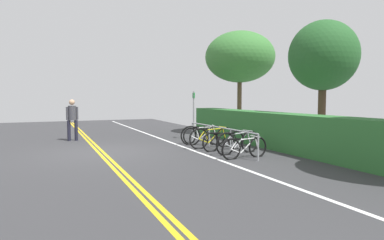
{
  "coord_description": "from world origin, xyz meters",
  "views": [
    {
      "loc": [
        11.29,
        -1.63,
        1.85
      ],
      "look_at": [
        1.25,
        2.81,
        1.09
      ],
      "focal_mm": 30.92,
      "sensor_mm": 36.0,
      "label": 1
    }
  ],
  "objects_px": {
    "bicycle_4": "(238,143)",
    "bicycle_3": "(224,141)",
    "bike_rack": "(219,132)",
    "bicycle_2": "(212,138)",
    "tree_near_left": "(240,57)",
    "bicycle_5": "(245,148)",
    "sign_post_near": "(194,110)",
    "bicycle_0": "(200,135)",
    "pedestrian": "(72,117)",
    "bicycle_1": "(203,135)",
    "tree_mid": "(323,56)"
  },
  "relations": [
    {
      "from": "bicycle_4",
      "to": "bicycle_3",
      "type": "bearing_deg",
      "value": -172.59
    },
    {
      "from": "bike_rack",
      "to": "bicycle_2",
      "type": "bearing_deg",
      "value": -165.08
    },
    {
      "from": "bike_rack",
      "to": "bicycle_2",
      "type": "distance_m",
      "value": 0.43
    },
    {
      "from": "bicycle_4",
      "to": "tree_near_left",
      "type": "height_order",
      "value": "tree_near_left"
    },
    {
      "from": "bicycle_2",
      "to": "bicycle_5",
      "type": "xyz_separation_m",
      "value": [
        2.2,
        -0.04,
        -0.05
      ]
    },
    {
      "from": "bike_rack",
      "to": "sign_post_near",
      "type": "distance_m",
      "value": 2.98
    },
    {
      "from": "bicycle_0",
      "to": "pedestrian",
      "type": "bearing_deg",
      "value": -119.36
    },
    {
      "from": "bicycle_0",
      "to": "bicycle_3",
      "type": "relative_size",
      "value": 0.94
    },
    {
      "from": "tree_near_left",
      "to": "bicycle_1",
      "type": "bearing_deg",
      "value": -50.15
    },
    {
      "from": "tree_mid",
      "to": "sign_post_near",
      "type": "bearing_deg",
      "value": -134.72
    },
    {
      "from": "bicycle_3",
      "to": "tree_near_left",
      "type": "relative_size",
      "value": 0.35
    },
    {
      "from": "bike_rack",
      "to": "bicycle_5",
      "type": "distance_m",
      "value": 1.87
    },
    {
      "from": "bicycle_4",
      "to": "sign_post_near",
      "type": "height_order",
      "value": "sign_post_near"
    },
    {
      "from": "bicycle_0",
      "to": "bicycle_2",
      "type": "relative_size",
      "value": 0.89
    },
    {
      "from": "tree_near_left",
      "to": "tree_mid",
      "type": "distance_m",
      "value": 4.85
    },
    {
      "from": "bicycle_2",
      "to": "bicycle_4",
      "type": "xyz_separation_m",
      "value": [
        1.42,
        0.21,
        -0.01
      ]
    },
    {
      "from": "bicycle_3",
      "to": "bicycle_5",
      "type": "relative_size",
      "value": 1.08
    },
    {
      "from": "bicycle_1",
      "to": "tree_near_left",
      "type": "distance_m",
      "value": 5.61
    },
    {
      "from": "bicycle_0",
      "to": "bicycle_3",
      "type": "bearing_deg",
      "value": -2.75
    },
    {
      "from": "bicycle_5",
      "to": "pedestrian",
      "type": "height_order",
      "value": "pedestrian"
    },
    {
      "from": "bicycle_1",
      "to": "sign_post_near",
      "type": "bearing_deg",
      "value": 168.11
    },
    {
      "from": "pedestrian",
      "to": "tree_near_left",
      "type": "bearing_deg",
      "value": 86.07
    },
    {
      "from": "bicycle_0",
      "to": "bicycle_4",
      "type": "distance_m",
      "value": 2.96
    },
    {
      "from": "bike_rack",
      "to": "tree_near_left",
      "type": "relative_size",
      "value": 0.93
    },
    {
      "from": "bicycle_2",
      "to": "bicycle_3",
      "type": "height_order",
      "value": "bicycle_2"
    },
    {
      "from": "bicycle_2",
      "to": "bicycle_0",
      "type": "bearing_deg",
      "value": 172.01
    },
    {
      "from": "bike_rack",
      "to": "tree_mid",
      "type": "height_order",
      "value": "tree_mid"
    },
    {
      "from": "bicycle_3",
      "to": "pedestrian",
      "type": "distance_m",
      "value": 6.72
    },
    {
      "from": "bicycle_4",
      "to": "bicycle_5",
      "type": "height_order",
      "value": "bicycle_4"
    },
    {
      "from": "bicycle_1",
      "to": "bicycle_3",
      "type": "xyz_separation_m",
      "value": [
        1.48,
        0.08,
        -0.04
      ]
    },
    {
      "from": "bicycle_0",
      "to": "bike_rack",
      "type": "bearing_deg",
      "value": -3.65
    },
    {
      "from": "bicycle_0",
      "to": "tree_mid",
      "type": "relative_size",
      "value": 0.35
    },
    {
      "from": "tree_near_left",
      "to": "tree_mid",
      "type": "xyz_separation_m",
      "value": [
        4.78,
        0.67,
        -0.45
      ]
    },
    {
      "from": "bicycle_0",
      "to": "bicycle_4",
      "type": "xyz_separation_m",
      "value": [
        2.96,
        -0.01,
        0.04
      ]
    },
    {
      "from": "bicycle_0",
      "to": "bicycle_2",
      "type": "xyz_separation_m",
      "value": [
        1.54,
        -0.22,
        0.05
      ]
    },
    {
      "from": "bicycle_5",
      "to": "tree_near_left",
      "type": "relative_size",
      "value": 0.32
    },
    {
      "from": "bicycle_0",
      "to": "bicycle_1",
      "type": "height_order",
      "value": "bicycle_1"
    },
    {
      "from": "bicycle_4",
      "to": "bicycle_5",
      "type": "distance_m",
      "value": 0.82
    },
    {
      "from": "bicycle_4",
      "to": "tree_mid",
      "type": "xyz_separation_m",
      "value": [
        -0.29,
        3.88,
        3.02
      ]
    },
    {
      "from": "bicycle_1",
      "to": "tree_mid",
      "type": "height_order",
      "value": "tree_mid"
    },
    {
      "from": "sign_post_near",
      "to": "tree_mid",
      "type": "distance_m",
      "value": 5.62
    },
    {
      "from": "bike_rack",
      "to": "tree_mid",
      "type": "distance_m",
      "value": 4.93
    },
    {
      "from": "bicycle_5",
      "to": "sign_post_near",
      "type": "xyz_separation_m",
      "value": [
        -4.73,
        0.43,
        0.95
      ]
    },
    {
      "from": "bicycle_1",
      "to": "bicycle_3",
      "type": "height_order",
      "value": "bicycle_1"
    },
    {
      "from": "bicycle_1",
      "to": "bike_rack",
      "type": "bearing_deg",
      "value": 3.19
    },
    {
      "from": "bicycle_2",
      "to": "tree_near_left",
      "type": "xyz_separation_m",
      "value": [
        -3.65,
        3.42,
        3.46
      ]
    },
    {
      "from": "bike_rack",
      "to": "bicycle_3",
      "type": "xyz_separation_m",
      "value": [
        0.3,
        0.02,
        -0.27
      ]
    },
    {
      "from": "sign_post_near",
      "to": "bicycle_2",
      "type": "bearing_deg",
      "value": -8.75
    },
    {
      "from": "bike_rack",
      "to": "bicycle_2",
      "type": "xyz_separation_m",
      "value": [
        -0.36,
        -0.1,
        -0.23
      ]
    },
    {
      "from": "bicycle_0",
      "to": "tree_mid",
      "type": "bearing_deg",
      "value": 55.34
    }
  ]
}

